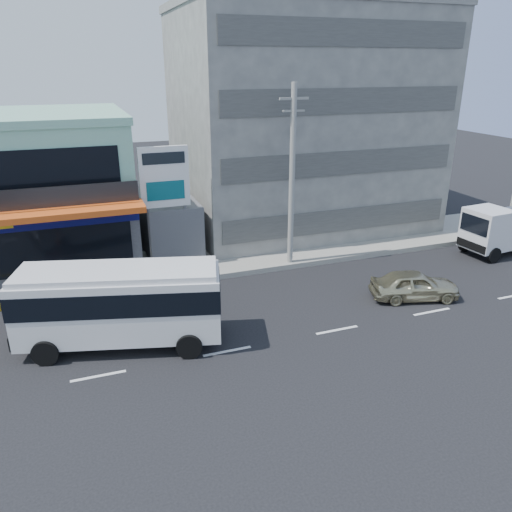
{
  "coord_description": "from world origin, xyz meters",
  "views": [
    {
      "loc": [
        -4.89,
        -16.72,
        10.82
      ],
      "look_at": [
        2.81,
        4.29,
        2.2
      ],
      "focal_mm": 35.0,
      "sensor_mm": 36.0,
      "label": 1
    }
  ],
  "objects": [
    {
      "name": "satellite_dish",
      "position": [
        0.0,
        11.0,
        3.58
      ],
      "size": [
        1.5,
        1.5,
        0.15
      ],
      "primitive_type": "cylinder",
      "color": "slate",
      "rests_on": "gap_structure"
    },
    {
      "name": "minibus",
      "position": [
        -3.83,
        2.01,
        2.0
      ],
      "size": [
        8.42,
        4.56,
        3.36
      ],
      "color": "silver",
      "rests_on": "ground"
    },
    {
      "name": "motorcycle_rider",
      "position": [
        -6.24,
        4.86,
        0.66
      ],
      "size": [
        1.66,
        0.98,
        2.01
      ],
      "color": "maroon",
      "rests_on": "ground"
    },
    {
      "name": "utility_pole_near",
      "position": [
        6.0,
        7.4,
        5.15
      ],
      "size": [
        1.6,
        0.3,
        10.0
      ],
      "color": "#999993",
      "rests_on": "ground"
    },
    {
      "name": "concrete_building",
      "position": [
        10.0,
        15.0,
        7.0
      ],
      "size": [
        16.0,
        12.0,
        14.0
      ],
      "primitive_type": "cube",
      "color": "gray",
      "rests_on": "ground"
    },
    {
      "name": "ground",
      "position": [
        0.0,
        0.0,
        0.0
      ],
      "size": [
        120.0,
        120.0,
        0.0
      ],
      "primitive_type": "plane",
      "color": "black",
      "rests_on": "ground"
    },
    {
      "name": "sedan",
      "position": [
        10.06,
        1.5,
        0.72
      ],
      "size": [
        4.56,
        2.8,
        1.45
      ],
      "primitive_type": "imported",
      "rotation": [
        0.0,
        0.0,
        1.3
      ],
      "color": "#C1BA93",
      "rests_on": "ground"
    },
    {
      "name": "shop_building",
      "position": [
        -8.0,
        13.95,
        4.0
      ],
      "size": [
        12.4,
        11.7,
        8.0
      ],
      "color": "#424246",
      "rests_on": "ground"
    },
    {
      "name": "billboard",
      "position": [
        -0.5,
        9.2,
        4.93
      ],
      "size": [
        2.6,
        0.18,
        6.9
      ],
      "color": "gray",
      "rests_on": "ground"
    },
    {
      "name": "gap_structure",
      "position": [
        0.0,
        12.0,
        1.75
      ],
      "size": [
        3.0,
        6.0,
        3.5
      ],
      "primitive_type": "cube",
      "color": "#424246",
      "rests_on": "ground"
    },
    {
      "name": "sidewalk",
      "position": [
        5.0,
        9.5,
        0.15
      ],
      "size": [
        70.0,
        5.0,
        0.3
      ],
      "primitive_type": "cube",
      "color": "gray",
      "rests_on": "ground"
    }
  ]
}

